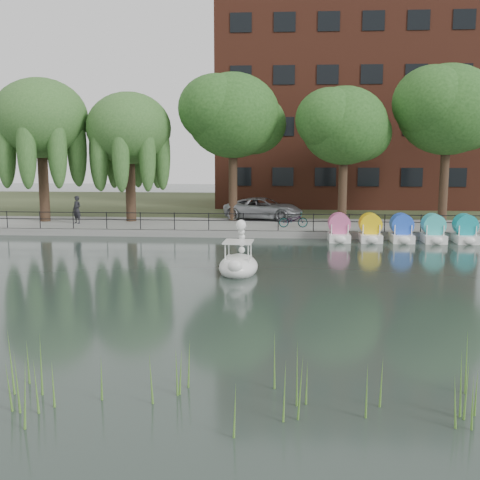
# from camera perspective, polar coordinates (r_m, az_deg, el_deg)

# --- Properties ---
(ground_plane) EXTENTS (120.00, 120.00, 0.00)m
(ground_plane) POSITION_cam_1_polar(r_m,az_deg,el_deg) (21.64, -2.12, -5.05)
(ground_plane) COLOR #38463E
(promenade) EXTENTS (40.00, 6.00, 0.40)m
(promenade) POSITION_cam_1_polar(r_m,az_deg,el_deg) (37.28, 0.60, 1.22)
(promenade) COLOR gray
(promenade) RESTS_ON ground_plane
(kerb) EXTENTS (40.00, 0.25, 0.40)m
(kerb) POSITION_cam_1_polar(r_m,az_deg,el_deg) (34.36, 0.29, 0.56)
(kerb) COLOR gray
(kerb) RESTS_ON ground_plane
(land_strip) EXTENTS (60.00, 22.00, 0.36)m
(land_strip) POSITION_cam_1_polar(r_m,az_deg,el_deg) (51.17, 1.61, 3.32)
(land_strip) COLOR #47512D
(land_strip) RESTS_ON ground_plane
(railing) EXTENTS (32.00, 0.05, 1.00)m
(railing) POSITION_cam_1_polar(r_m,az_deg,el_deg) (34.44, 0.31, 2.16)
(railing) COLOR black
(railing) RESTS_ON promenade
(apartment_building) EXTENTS (20.00, 10.07, 18.00)m
(apartment_building) POSITION_cam_1_polar(r_m,az_deg,el_deg) (51.20, 9.73, 13.49)
(apartment_building) COLOR #4C1E16
(apartment_building) RESTS_ON land_strip
(willow_left) EXTENTS (5.88, 5.88, 9.01)m
(willow_left) POSITION_cam_1_polar(r_m,az_deg,el_deg) (40.42, -18.40, 10.86)
(willow_left) COLOR #473323
(willow_left) RESTS_ON promenade
(willow_mid) EXTENTS (5.32, 5.32, 8.15)m
(willow_mid) POSITION_cam_1_polar(r_m,az_deg,el_deg) (39.13, -10.49, 10.32)
(willow_mid) COLOR #473323
(willow_mid) RESTS_ON promenade
(broadleaf_center) EXTENTS (6.00, 6.00, 9.25)m
(broadleaf_center) POSITION_cam_1_polar(r_m,az_deg,el_deg) (39.04, -0.68, 11.67)
(broadleaf_center) COLOR #473323
(broadleaf_center) RESTS_ON promenade
(broadleaf_right) EXTENTS (5.40, 5.40, 8.32)m
(broadleaf_right) POSITION_cam_1_polar(r_m,az_deg,el_deg) (38.55, 9.86, 10.57)
(broadleaf_right) COLOR #473323
(broadleaf_right) RESTS_ON promenade
(broadleaf_far) EXTENTS (6.30, 6.30, 9.71)m
(broadleaf_far) POSITION_cam_1_polar(r_m,az_deg,el_deg) (40.70, 19.09, 11.55)
(broadleaf_far) COLOR #473323
(broadleaf_far) RESTS_ON promenade
(minivan) EXTENTS (3.95, 6.34, 1.64)m
(minivan) POSITION_cam_1_polar(r_m,az_deg,el_deg) (39.58, 2.26, 3.16)
(minivan) COLOR gray
(minivan) RESTS_ON promenade
(bicycle) EXTENTS (0.72, 1.76, 1.00)m
(bicycle) POSITION_cam_1_polar(r_m,az_deg,el_deg) (35.84, 5.07, 2.00)
(bicycle) COLOR gray
(bicycle) RESTS_ON promenade
(pedestrian) EXTENTS (0.86, 0.76, 1.98)m
(pedestrian) POSITION_cam_1_polar(r_m,az_deg,el_deg) (38.77, -15.21, 2.98)
(pedestrian) COLOR black
(pedestrian) RESTS_ON promenade
(swan_boat) EXTENTS (1.71, 2.65, 2.14)m
(swan_boat) POSITION_cam_1_polar(r_m,az_deg,el_deg) (24.82, -0.13, -2.11)
(swan_boat) COLOR white
(swan_boat) RESTS_ON ground_plane
(pedal_boat_row) EXTENTS (7.95, 1.70, 1.40)m
(pedal_boat_row) POSITION_cam_1_polar(r_m,az_deg,el_deg) (34.06, 15.07, 0.86)
(pedal_boat_row) COLOR white
(pedal_boat_row) RESTS_ON ground_plane
(reed_bank) EXTENTS (24.00, 2.40, 1.20)m
(reed_bank) POSITION_cam_1_polar(r_m,az_deg,el_deg) (12.28, 2.36, -13.27)
(reed_bank) COLOR #669938
(reed_bank) RESTS_ON ground_plane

